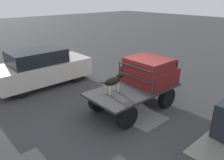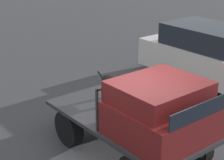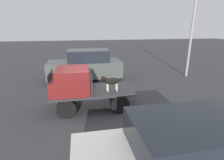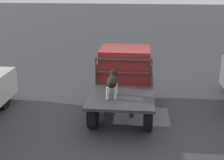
# 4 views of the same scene
# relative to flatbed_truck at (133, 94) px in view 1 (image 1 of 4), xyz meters

# --- Properties ---
(ground_plane) EXTENTS (80.00, 80.00, 0.00)m
(ground_plane) POSITION_rel_flatbed_truck_xyz_m (0.00, 0.00, -0.59)
(ground_plane) COLOR #38383A
(flatbed_truck) EXTENTS (3.48, 1.80, 0.84)m
(flatbed_truck) POSITION_rel_flatbed_truck_xyz_m (0.00, 0.00, 0.00)
(flatbed_truck) COLOR black
(flatbed_truck) RESTS_ON ground
(truck_cab) EXTENTS (1.57, 1.68, 0.99)m
(truck_cab) POSITION_rel_flatbed_truck_xyz_m (0.87, 0.00, 0.72)
(truck_cab) COLOR maroon
(truck_cab) RESTS_ON flatbed_truck
(truck_headboard) EXTENTS (0.04, 1.68, 0.83)m
(truck_headboard) POSITION_rel_flatbed_truck_xyz_m (0.05, 0.00, 0.79)
(truck_headboard) COLOR #2D2D30
(truck_headboard) RESTS_ON flatbed_truck
(dog) EXTENTS (1.04, 0.28, 0.69)m
(dog) POSITION_rel_flatbed_truck_xyz_m (-0.77, 0.25, 0.68)
(dog) COLOR beige
(dog) RESTS_ON flatbed_truck
(parked_sedan) EXTENTS (4.39, 1.85, 1.74)m
(parked_sedan) POSITION_rel_flatbed_truck_xyz_m (-1.49, 4.53, 0.28)
(parked_sedan) COLOR black
(parked_sedan) RESTS_ON ground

